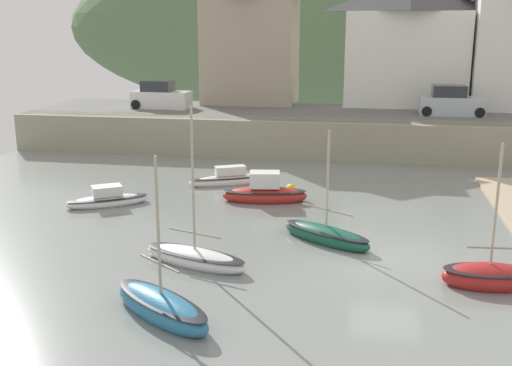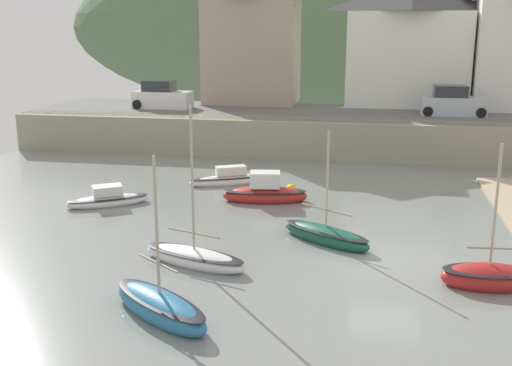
{
  "view_description": "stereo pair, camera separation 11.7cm",
  "coord_description": "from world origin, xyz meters",
  "views": [
    {
      "loc": [
        -0.96,
        -21.18,
        8.1
      ],
      "look_at": [
        -5.49,
        3.78,
        1.59
      ],
      "focal_mm": 43.07,
      "sensor_mm": 36.0,
      "label": 1
    },
    {
      "loc": [
        -0.85,
        -21.16,
        8.1
      ],
      "look_at": [
        -5.49,
        3.78,
        1.59
      ],
      "focal_mm": 43.07,
      "sensor_mm": 36.0,
      "label": 2
    }
  ],
  "objects": [
    {
      "name": "quay_seawall",
      "position": [
        0.0,
        17.5,
        1.36
      ],
      "size": [
        48.0,
        9.4,
        2.4
      ],
      "color": "gray",
      "rests_on": "ground"
    },
    {
      "name": "hillside_backdrop",
      "position": [
        2.28,
        55.2,
        7.98
      ],
      "size": [
        80.0,
        44.0,
        22.81
      ],
      "color": "#53704A",
      "rests_on": "ground"
    },
    {
      "name": "waterfront_building_left",
      "position": [
        -9.75,
        25.2,
        7.32
      ],
      "size": [
        7.02,
        5.69,
        9.69
      ],
      "color": "tan",
      "rests_on": "ground"
    },
    {
      "name": "waterfront_building_centre",
      "position": [
        1.61,
        25.2,
        6.97
      ],
      "size": [
        8.85,
        4.57,
        8.97
      ],
      "color": "white",
      "rests_on": "ground"
    },
    {
      "name": "rowboat_small_beached",
      "position": [
        -7.87,
        9.39,
        0.28
      ],
      "size": [
        4.41,
        2.78,
        1.13
      ],
      "rotation": [
        0.0,
        0.0,
        0.46
      ],
      "color": "white",
      "rests_on": "ground"
    },
    {
      "name": "sailboat_tall_mast",
      "position": [
        -2.3,
        1.36,
        0.27
      ],
      "size": [
        3.92,
        3.07,
        4.55
      ],
      "rotation": [
        0.0,
        0.0,
        -0.57
      ],
      "color": "#17503C",
      "rests_on": "ground"
    },
    {
      "name": "dinghy_open_wooden",
      "position": [
        -6.66,
        -1.76,
        0.26
      ],
      "size": [
        4.27,
        2.49,
        5.72
      ],
      "rotation": [
        0.0,
        0.0,
        -0.34
      ],
      "color": "white",
      "rests_on": "ground"
    },
    {
      "name": "motorboat_with_cabin",
      "position": [
        -12.65,
        4.58,
        0.26
      ],
      "size": [
        3.82,
        3.02,
        1.07
      ],
      "rotation": [
        0.0,
        0.0,
        0.57
      ],
      "color": "white",
      "rests_on": "ground"
    },
    {
      "name": "sailboat_nearest_shore",
      "position": [
        -5.57,
        6.57,
        0.39
      ],
      "size": [
        4.18,
        1.97,
        1.63
      ],
      "rotation": [
        0.0,
        0.0,
        0.15
      ],
      "color": "#AA2620",
      "rests_on": "ground"
    },
    {
      "name": "sailboat_white_hull",
      "position": [
        3.14,
        -1.84,
        0.31
      ],
      "size": [
        3.12,
        1.65,
        4.88
      ],
      "rotation": [
        0.0,
        0.0,
        0.08
      ],
      "color": "#A92221",
      "rests_on": "ground"
    },
    {
      "name": "sailboat_blue_trim",
      "position": [
        -6.5,
        -5.81,
        0.31
      ],
      "size": [
        3.95,
        3.31,
        4.94
      ],
      "rotation": [
        0.0,
        0.0,
        -0.63
      ],
      "color": "teal",
      "rests_on": "ground"
    },
    {
      "name": "parked_car_near_slipway",
      "position": [
        -15.45,
        20.7,
        3.2
      ],
      "size": [
        4.18,
        1.9,
        1.95
      ],
      "rotation": [
        0.0,
        0.0,
        -0.05
      ],
      "color": "white",
      "rests_on": "ground"
    },
    {
      "name": "parked_car_by_wall",
      "position": [
        4.46,
        20.7,
        3.2
      ],
      "size": [
        4.1,
        1.82,
        1.95
      ],
      "rotation": [
        0.0,
        0.0,
        0.0
      ],
      "color": "#B0BCC3",
      "rests_on": "ground"
    },
    {
      "name": "mooring_buoy",
      "position": [
        -4.54,
        8.38,
        0.16
      ],
      "size": [
        0.53,
        0.53,
        0.53
      ],
      "color": "yellow",
      "rests_on": "ground"
    }
  ]
}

